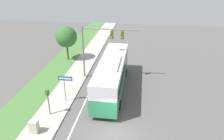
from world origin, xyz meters
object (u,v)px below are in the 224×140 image
at_px(bus, 112,73).
at_px(utility_cabinet, 34,127).
at_px(pedestrian_signal, 48,98).
at_px(signal_gantry, 99,42).
at_px(street_sign, 65,84).

distance_m(bus, utility_cabinet, 9.68).
relative_size(bus, pedestrian_signal, 4.47).
bearing_deg(signal_gantry, pedestrian_signal, -111.32).
distance_m(pedestrian_signal, utility_cabinet, 2.80).
distance_m(street_sign, utility_cabinet, 5.21).
height_order(bus, signal_gantry, signal_gantry).
bearing_deg(utility_cabinet, signal_gantry, 72.15).
relative_size(bus, street_sign, 3.99).
bearing_deg(street_sign, utility_cabinet, -102.09).
xyz_separation_m(signal_gantry, street_sign, (-2.38, -5.74, -2.52)).
xyz_separation_m(bus, signal_gantry, (-1.84, 2.65, 2.53)).
bearing_deg(bus, utility_cabinet, -123.36).
relative_size(bus, signal_gantry, 1.79).
bearing_deg(utility_cabinet, street_sign, 77.91).
relative_size(signal_gantry, utility_cabinet, 6.13).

